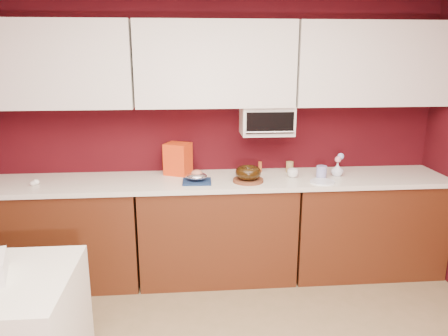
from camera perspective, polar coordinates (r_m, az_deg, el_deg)
wall_back at (r=3.95m, az=-1.28°, el=4.71°), size 4.00×0.02×2.50m
base_cabinet_left at (r=4.03m, az=-20.40°, el=-8.21°), size 1.31×0.58×0.86m
base_cabinet_center at (r=3.89m, az=-0.92°, el=-8.09°), size 1.31×0.58×0.86m
base_cabinet_right at (r=4.19m, az=17.76°, el=-7.11°), size 1.31×0.58×0.86m
countertop at (r=3.74m, az=-0.95°, el=-1.71°), size 4.00×0.62×0.04m
upper_cabinet_left at (r=3.88m, az=-21.73°, el=12.43°), size 1.31×0.33×0.70m
upper_cabinet_center at (r=3.73m, az=-1.17°, el=13.39°), size 1.31×0.33×0.70m
upper_cabinet_right at (r=4.04m, az=18.56°, el=12.75°), size 1.31×0.33×0.70m
toaster_oven at (r=3.84m, az=5.60°, el=6.25°), size 0.45×0.30×0.25m
toaster_oven_door at (r=3.69m, az=6.04°, el=5.89°), size 0.40×0.02×0.18m
toaster_oven_handle at (r=3.69m, az=6.05°, el=4.70°), size 0.42×0.02×0.02m
cake_base at (r=3.64m, az=3.17°, el=-1.63°), size 0.26×0.26×0.02m
bundt_cake at (r=3.63m, az=3.19°, el=-0.59°), size 0.24×0.24×0.09m
navy_towel at (r=3.62m, az=-3.56°, el=-1.78°), size 0.24×0.21×0.02m
foil_ham_nest at (r=3.61m, az=-3.58°, el=-1.08°), size 0.19×0.17×0.06m
roasted_ham at (r=3.60m, az=-3.58°, el=-0.70°), size 0.12×0.11×0.06m
pandoro_box at (r=3.87m, az=-6.04°, el=1.21°), size 0.26×0.25×0.28m
dark_pan at (r=3.83m, az=2.95°, el=-0.76°), size 0.23×0.23×0.03m
coffee_mug at (r=3.81m, az=8.98°, el=-0.55°), size 0.11×0.11×0.09m
blue_jar at (r=3.84m, az=12.61°, el=-0.48°), size 0.10×0.10×0.10m
flower_vase at (r=3.93m, az=14.59°, el=-0.09°), size 0.10×0.10×0.13m
flower_pink at (r=3.91m, az=14.67°, el=1.10°), size 0.06×0.06×0.06m
flower_blue at (r=3.93m, az=15.01°, el=1.49°), size 0.06×0.06×0.06m
china_plate at (r=3.71m, az=12.72°, el=-1.76°), size 0.23×0.23×0.01m
amber_bottle at (r=3.93m, az=4.72°, el=0.13°), size 0.04×0.04×0.10m
paper_cup at (r=3.97m, az=8.57°, el=0.13°), size 0.07×0.07×0.10m
egg_left at (r=3.85m, az=-23.68°, el=-1.86°), size 0.06×0.05×0.04m
egg_right at (r=3.87m, az=-23.36°, el=-1.69°), size 0.07×0.06×0.05m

